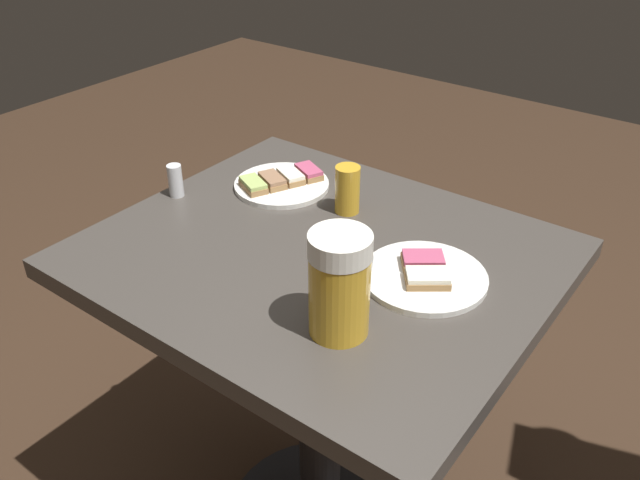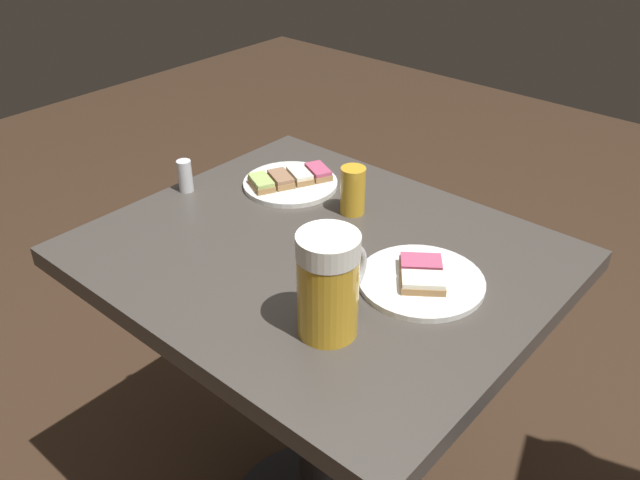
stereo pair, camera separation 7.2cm
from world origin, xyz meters
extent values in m
cylinder|color=black|center=(0.00, 0.00, 0.38)|extent=(0.09, 0.09, 0.73)
cube|color=#423D38|center=(0.00, 0.00, 0.74)|extent=(0.66, 0.78, 0.04)
cylinder|color=white|center=(0.14, 0.20, 0.77)|extent=(0.19, 0.19, 0.01)
cube|color=#9E7547|center=(0.09, 0.23, 0.78)|extent=(0.06, 0.08, 0.01)
cube|color=#ADC66B|center=(0.09, 0.23, 0.79)|extent=(0.06, 0.07, 0.01)
cube|color=#9E7547|center=(0.12, 0.21, 0.78)|extent=(0.06, 0.08, 0.01)
cube|color=#997051|center=(0.12, 0.21, 0.79)|extent=(0.06, 0.07, 0.01)
cube|color=#9E7547|center=(0.16, 0.20, 0.78)|extent=(0.06, 0.08, 0.01)
cube|color=white|center=(0.16, 0.20, 0.79)|extent=(0.06, 0.07, 0.01)
cube|color=#9E7547|center=(0.20, 0.18, 0.78)|extent=(0.06, 0.08, 0.01)
cube|color=#BC4C70|center=(0.20, 0.18, 0.79)|extent=(0.06, 0.07, 0.01)
cylinder|color=white|center=(0.03, -0.19, 0.77)|extent=(0.21, 0.21, 0.01)
cube|color=#9E7547|center=(0.01, -0.21, 0.78)|extent=(0.08, 0.08, 0.01)
cube|color=white|center=(0.01, -0.21, 0.79)|extent=(0.07, 0.08, 0.01)
cube|color=#9E7547|center=(0.05, -0.17, 0.78)|extent=(0.08, 0.08, 0.01)
cube|color=#BC4C70|center=(0.05, -0.17, 0.79)|extent=(0.07, 0.08, 0.01)
cylinder|color=gold|center=(-0.16, -0.15, 0.83)|extent=(0.09, 0.09, 0.13)
cylinder|color=white|center=(-0.16, -0.15, 0.91)|extent=(0.09, 0.09, 0.03)
torus|color=silver|center=(-0.10, -0.15, 0.83)|extent=(0.09, 0.02, 0.09)
cylinder|color=gold|center=(0.14, 0.04, 0.81)|extent=(0.05, 0.05, 0.09)
cylinder|color=silver|center=(-0.01, 0.35, 0.79)|extent=(0.03, 0.03, 0.07)
camera|label=1|loc=(-0.78, -0.58, 1.39)|focal=37.21mm
camera|label=2|loc=(-0.73, -0.64, 1.39)|focal=37.21mm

